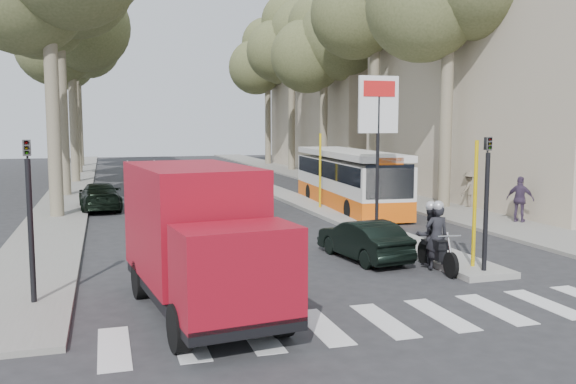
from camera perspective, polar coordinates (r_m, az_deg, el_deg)
name	(u,v)px	position (r m, az deg, el deg)	size (l,w,h in m)	color
ground	(345,272)	(16.45, 5.35, -7.44)	(120.00, 120.00, 0.00)	#28282B
sidewalk_right	(324,179)	(42.57, 3.39, 1.18)	(3.20, 70.00, 0.12)	gray
median_left	(75,182)	(43.00, -19.34, 0.88)	(2.40, 64.00, 0.12)	gray
traffic_island	(320,209)	(27.68, 3.00, -1.60)	(1.50, 26.00, 0.16)	gray
building_near	(540,24)	(34.75, 22.50, 14.32)	(11.00, 18.00, 18.00)	#B8AB92
building_far	(364,76)	(53.49, 7.12, 10.72)	(11.00, 20.00, 16.00)	#B7A88E
billboard	(378,130)	(21.86, 8.42, 5.75)	(1.50, 12.10, 5.60)	yellow
traffic_light_island	(487,181)	(16.28, 18.13, 1.01)	(0.16, 0.41, 3.60)	black
traffic_light_left	(29,193)	(13.94, -23.08, -0.04)	(0.16, 0.41, 3.60)	black
tree_l_c	(72,29)	(43.36, -19.53, 14.15)	(7.40, 7.20, 13.71)	#6B604C
tree_l_d	(75,22)	(51.52, -19.30, 14.80)	(7.40, 7.20, 15.66)	#6B604C
tree_l_e	(78,48)	(59.31, -19.04, 12.64)	(7.40, 7.20, 14.49)	#6B604C
tree_r_c	(325,41)	(43.96, 3.50, 13.93)	(7.40, 7.20, 13.32)	#6B604C
tree_r_d	(293,36)	(51.69, 0.44, 14.35)	(7.40, 7.20, 14.88)	#6B604C
tree_r_e	(269,55)	(59.26, -1.82, 12.65)	(7.40, 7.20, 14.10)	#6B604C
silver_hatchback	(193,229)	(19.07, -8.89, -3.41)	(1.66, 4.13, 1.41)	#A8ABB0
dark_hatchback	(363,240)	(17.83, 7.07, -4.46)	(1.23, 3.54, 1.17)	black
queue_car_a	(223,198)	(27.04, -6.14, -0.55)	(2.23, 4.84, 1.35)	#4C4E54
queue_car_b	(240,193)	(28.61, -4.52, -0.07)	(2.00, 4.92, 1.43)	black
queue_car_c	(213,195)	(28.37, -7.06, -0.31)	(1.50, 3.73, 1.27)	#A7A9AF
queue_car_d	(205,178)	(37.05, -7.76, 1.32)	(1.45, 4.15, 1.37)	#55575D
queue_car_e	(100,196)	(29.11, -17.19, -0.38)	(1.77, 4.37, 1.27)	black
red_truck	(199,236)	(12.81, -8.34, -4.09)	(2.82, 5.92, 3.04)	black
city_bus	(348,178)	(28.52, 5.62, 1.35)	(2.98, 10.45, 2.72)	#E95A0C
motorcycle	(433,237)	(16.99, 13.46, -4.16)	(0.83, 2.24, 1.90)	black
pedestrian_near	(520,199)	(25.31, 20.91, -0.64)	(1.04, 0.51, 1.78)	#463651
pedestrian_far	(469,189)	(29.23, 16.60, 0.26)	(1.05, 0.47, 1.63)	#6B6150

